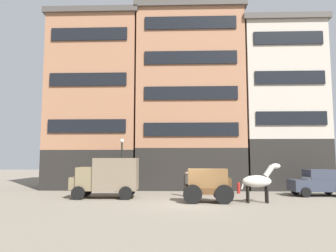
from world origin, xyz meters
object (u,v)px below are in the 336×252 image
at_px(sedan_dark, 318,183).
at_px(delivery_truck_near, 108,176).
at_px(streetlamp_curbside, 122,158).
at_px(pedestrian_officer, 186,182).
at_px(draft_horse, 259,181).
at_px(fire_hydrant_curbside, 239,188).
at_px(cargo_wagon, 208,183).

bearing_deg(sedan_dark, delivery_truck_near, -173.16).
bearing_deg(streetlamp_curbside, delivery_truck_near, -95.58).
bearing_deg(pedestrian_officer, sedan_dark, 3.54).
bearing_deg(draft_horse, fire_hydrant_curbside, 92.50).
bearing_deg(fire_hydrant_curbside, pedestrian_officer, -152.17).
distance_m(cargo_wagon, draft_horse, 2.95).
relative_size(pedestrian_officer, streetlamp_curbside, 0.44).
relative_size(draft_horse, delivery_truck_near, 0.53).
height_order(streetlamp_curbside, fire_hydrant_curbside, streetlamp_curbside).
relative_size(cargo_wagon, streetlamp_curbside, 0.71).
bearing_deg(cargo_wagon, pedestrian_officer, 111.21).
bearing_deg(draft_horse, sedan_dark, 36.80).
distance_m(draft_horse, pedestrian_officer, 5.25).
bearing_deg(fire_hydrant_curbside, streetlamp_curbside, 179.19).
bearing_deg(streetlamp_curbside, cargo_wagon, -41.16).
relative_size(cargo_wagon, sedan_dark, 0.78).
bearing_deg(draft_horse, pedestrian_officer, 142.81).
relative_size(cargo_wagon, draft_horse, 1.25).
bearing_deg(delivery_truck_near, cargo_wagon, -17.21).
distance_m(cargo_wagon, pedestrian_officer, 3.40).
relative_size(sedan_dark, pedestrian_officer, 2.11).
height_order(sedan_dark, fire_hydrant_curbside, sedan_dark).
xyz_separation_m(delivery_truck_near, fire_hydrant_curbside, (9.20, 3.25, -1.00)).
xyz_separation_m(cargo_wagon, streetlamp_curbside, (-6.15, 5.38, 1.52)).
bearing_deg(delivery_truck_near, sedan_dark, 6.84).
height_order(cargo_wagon, streetlamp_curbside, streetlamp_curbside).
height_order(delivery_truck_near, streetlamp_curbside, streetlamp_curbside).
distance_m(delivery_truck_near, sedan_dark, 14.54).
relative_size(draft_horse, streetlamp_curbside, 0.57).
distance_m(draft_horse, fire_hydrant_curbside, 5.33).
distance_m(cargo_wagon, sedan_dark, 8.79).
xyz_separation_m(sedan_dark, pedestrian_officer, (-9.18, -0.57, 0.07)).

